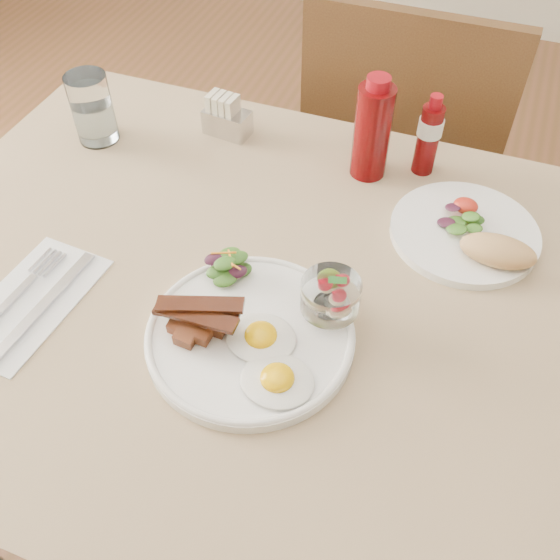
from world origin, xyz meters
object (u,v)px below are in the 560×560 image
(table, at_px, (314,338))
(fruit_cup, at_px, (331,296))
(chair_far, at_px, (401,160))
(water_glass, at_px, (93,112))
(hot_sauce_bottle, at_px, (429,136))
(second_plate, at_px, (472,235))
(sugar_caddy, at_px, (226,118))
(ketchup_bottle, at_px, (372,130))
(main_plate, at_px, (250,336))

(table, height_order, fruit_cup, fruit_cup)
(chair_far, height_order, water_glass, chair_far)
(table, bearing_deg, chair_far, 90.00)
(hot_sauce_bottle, height_order, water_glass, hot_sauce_bottle)
(second_plate, height_order, water_glass, water_glass)
(hot_sauce_bottle, xyz_separation_m, water_glass, (-0.57, -0.12, -0.02))
(second_plate, bearing_deg, sugar_caddy, 164.18)
(chair_far, distance_m, hot_sauce_bottle, 0.44)
(ketchup_bottle, bearing_deg, chair_far, 88.49)
(ketchup_bottle, bearing_deg, second_plate, -29.94)
(second_plate, relative_size, water_glass, 1.84)
(second_plate, xyz_separation_m, hot_sauce_bottle, (-0.11, 0.15, 0.05))
(second_plate, distance_m, hot_sauce_bottle, 0.19)
(second_plate, xyz_separation_m, sugar_caddy, (-0.47, 0.13, 0.02))
(chair_far, bearing_deg, fruit_cup, -87.68)
(main_plate, height_order, hot_sauce_bottle, hot_sauce_bottle)
(table, distance_m, chair_far, 0.68)
(chair_far, height_order, sugar_caddy, chair_far)
(ketchup_bottle, relative_size, sugar_caddy, 2.05)
(main_plate, relative_size, sugar_caddy, 3.18)
(chair_far, bearing_deg, second_plate, -68.34)
(fruit_cup, distance_m, water_glass, 0.59)
(hot_sauce_bottle, distance_m, water_glass, 0.58)
(table, distance_m, ketchup_bottle, 0.35)
(fruit_cup, relative_size, hot_sauce_bottle, 0.55)
(fruit_cup, xyz_separation_m, ketchup_bottle, (-0.04, 0.34, 0.02))
(chair_far, height_order, ketchup_bottle, ketchup_bottle)
(fruit_cup, distance_m, sugar_caddy, 0.48)
(main_plate, height_order, fruit_cup, fruit_cup)
(chair_far, distance_m, water_glass, 0.72)
(table, relative_size, sugar_caddy, 15.12)
(ketchup_bottle, bearing_deg, water_glass, -171.01)
(table, relative_size, main_plate, 4.75)
(chair_far, relative_size, water_glass, 7.45)
(table, relative_size, water_glass, 10.66)
(sugar_caddy, bearing_deg, ketchup_bottle, 2.27)
(main_plate, relative_size, hot_sauce_bottle, 1.93)
(hot_sauce_bottle, relative_size, water_glass, 1.16)
(second_plate, xyz_separation_m, water_glass, (-0.68, 0.04, 0.04))
(main_plate, bearing_deg, fruit_cup, 34.94)
(water_glass, bearing_deg, table, -25.02)
(table, bearing_deg, second_plate, 46.46)
(table, height_order, chair_far, chair_far)
(chair_far, bearing_deg, ketchup_bottle, -91.51)
(chair_far, height_order, fruit_cup, chair_far)
(second_plate, bearing_deg, table, -133.54)
(chair_far, bearing_deg, sugar_caddy, -130.15)
(ketchup_bottle, height_order, hot_sauce_bottle, ketchup_bottle)
(hot_sauce_bottle, height_order, sugar_caddy, hot_sauce_bottle)
(main_plate, bearing_deg, second_plate, 49.66)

